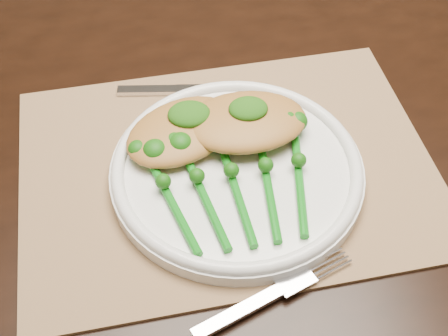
{
  "coord_description": "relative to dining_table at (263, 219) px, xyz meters",
  "views": [
    {
      "loc": [
        -0.09,
        -0.65,
        1.31
      ],
      "look_at": [
        -0.04,
        -0.2,
        0.78
      ],
      "focal_mm": 50.0,
      "sensor_mm": 36.0,
      "label": 1
    }
  ],
  "objects": [
    {
      "name": "floor",
      "position": [
        -0.05,
        -0.01,
        -0.38
      ],
      "size": [
        4.0,
        4.0,
        0.0
      ],
      "primitive_type": "plane",
      "color": "#4F371B",
      "rests_on": "ground"
    },
    {
      "name": "dining_table",
      "position": [
        0.0,
        0.0,
        0.0
      ],
      "size": [
        1.72,
        1.14,
        0.75
      ],
      "rotation": [
        0.0,
        0.0,
        0.15
      ],
      "color": "black",
      "rests_on": "ground"
    },
    {
      "name": "placemat",
      "position": [
        -0.09,
        -0.19,
        0.38
      ],
      "size": [
        0.51,
        0.4,
        0.0
      ],
      "primitive_type": "cube",
      "rotation": [
        0.0,
        0.0,
        0.1
      ],
      "color": "olive",
      "rests_on": "dining_table"
    },
    {
      "name": "dinner_plate",
      "position": [
        -0.08,
        -0.21,
        0.39
      ],
      "size": [
        0.29,
        0.29,
        0.03
      ],
      "color": "white",
      "rests_on": "placemat"
    },
    {
      "name": "knife",
      "position": [
        -0.14,
        -0.06,
        0.38
      ],
      "size": [
        0.2,
        0.03,
        0.01
      ],
      "rotation": [
        0.0,
        0.0,
        -0.08
      ],
      "color": "silver",
      "rests_on": "placemat"
    },
    {
      "name": "fork",
      "position": [
        -0.05,
        -0.36,
        0.38
      ],
      "size": [
        0.17,
        0.09,
        0.01
      ],
      "rotation": [
        0.0,
        0.0,
        0.42
      ],
      "color": "silver",
      "rests_on": "placemat"
    },
    {
      "name": "chicken_fillet_left",
      "position": [
        -0.14,
        -0.16,
        0.41
      ],
      "size": [
        0.17,
        0.16,
        0.03
      ],
      "primitive_type": "ellipsoid",
      "rotation": [
        0.0,
        0.0,
        0.56
      ],
      "color": "#B07733",
      "rests_on": "dinner_plate"
    },
    {
      "name": "chicken_fillet_right",
      "position": [
        -0.06,
        -0.16,
        0.41
      ],
      "size": [
        0.15,
        0.11,
        0.03
      ],
      "primitive_type": "ellipsoid",
      "rotation": [
        0.0,
        0.0,
        0.07
      ],
      "color": "#B07733",
      "rests_on": "dinner_plate"
    },
    {
      "name": "pesto_dollop_left",
      "position": [
        -0.13,
        -0.15,
        0.42
      ],
      "size": [
        0.05,
        0.04,
        0.02
      ],
      "primitive_type": "ellipsoid",
      "color": "#134009",
      "rests_on": "chicken_fillet_left"
    },
    {
      "name": "pesto_dollop_right",
      "position": [
        -0.06,
        -0.15,
        0.43
      ],
      "size": [
        0.05,
        0.04,
        0.02
      ],
      "primitive_type": "ellipsoid",
      "color": "#134009",
      "rests_on": "chicken_fillet_right"
    },
    {
      "name": "broccolini_bundle",
      "position": [
        -0.08,
        -0.25,
        0.4
      ],
      "size": [
        0.19,
        0.2,
        0.04
      ],
      "rotation": [
        0.0,
        0.0,
        0.1
      ],
      "color": "#0D6611",
      "rests_on": "dinner_plate"
    }
  ]
}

